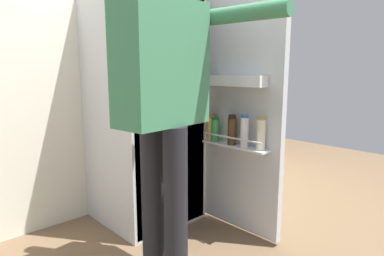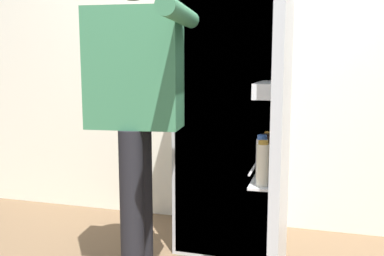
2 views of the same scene
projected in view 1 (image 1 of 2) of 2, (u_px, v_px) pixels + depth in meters
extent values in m
plane|color=brown|center=(198.00, 244.00, 2.12)|extent=(6.73, 6.73, 0.00)
cube|color=silver|center=(114.00, 41.00, 2.57)|extent=(4.40, 0.10, 2.66)
cube|color=silver|center=(144.00, 111.00, 2.39)|extent=(0.63, 0.65, 1.62)
cube|color=white|center=(172.00, 115.00, 2.16)|extent=(0.59, 0.01, 1.58)
cube|color=white|center=(167.00, 125.00, 2.20)|extent=(0.55, 0.09, 0.01)
cube|color=silver|center=(242.00, 114.00, 2.16)|extent=(0.05, 0.62, 1.57)
cube|color=white|center=(234.00, 146.00, 2.15)|extent=(0.10, 0.50, 0.01)
cylinder|color=silver|center=(230.00, 138.00, 2.11)|extent=(0.01, 0.48, 0.01)
cube|color=white|center=(236.00, 81.00, 2.08)|extent=(0.09, 0.42, 0.07)
cylinder|color=green|center=(215.00, 131.00, 2.25)|extent=(0.05, 0.05, 0.15)
cylinder|color=#195B28|center=(215.00, 119.00, 2.24)|extent=(0.05, 0.05, 0.02)
cylinder|color=brown|center=(232.00, 132.00, 2.15)|extent=(0.06, 0.06, 0.17)
cylinder|color=black|center=(232.00, 117.00, 2.13)|extent=(0.05, 0.05, 0.03)
cylinder|color=white|center=(244.00, 133.00, 2.07)|extent=(0.05, 0.05, 0.19)
cylinder|color=#335BB2|center=(245.00, 116.00, 2.05)|extent=(0.05, 0.05, 0.02)
cylinder|color=#EDE5CC|center=(261.00, 135.00, 2.00)|extent=(0.06, 0.06, 0.19)
cylinder|color=#B78933|center=(261.00, 118.00, 1.98)|extent=(0.04, 0.04, 0.02)
cylinder|color=tan|center=(211.00, 129.00, 2.28)|extent=(0.06, 0.06, 0.16)
cylinder|color=#996623|center=(211.00, 116.00, 2.27)|extent=(0.05, 0.05, 0.02)
cylinder|color=gold|center=(176.00, 116.00, 2.25)|extent=(0.08, 0.08, 0.10)
cylinder|color=black|center=(153.00, 201.00, 1.75)|extent=(0.12, 0.12, 0.84)
cylinder|color=black|center=(176.00, 209.00, 1.64)|extent=(0.12, 0.12, 0.84)
cube|color=#3D7F56|center=(162.00, 64.00, 1.57)|extent=(0.49, 0.27, 0.59)
cylinder|color=#3D7F56|center=(131.00, 69.00, 1.72)|extent=(0.08, 0.08, 0.56)
cylinder|color=#3D7F56|center=(236.00, 14.00, 1.59)|extent=(0.14, 0.56, 0.08)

